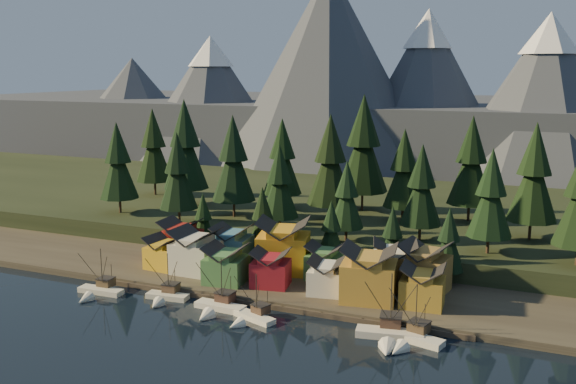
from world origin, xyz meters
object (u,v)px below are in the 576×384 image
at_px(house_front_0, 164,252).
at_px(house_front_1, 196,250).
at_px(boat_0, 97,286).
at_px(boat_5, 390,328).
at_px(house_back_1, 232,245).
at_px(boat_2, 217,301).
at_px(boat_6, 411,332).
at_px(house_back_0, 181,238).
at_px(boat_3, 251,312).
at_px(boat_1, 165,291).

bearing_deg(house_front_0, house_front_1, 7.38).
relative_size(boat_0, house_front_1, 1.12).
height_order(boat_5, house_back_1, boat_5).
bearing_deg(boat_5, boat_0, 171.52).
height_order(boat_2, boat_5, boat_5).
bearing_deg(boat_2, house_back_1, 114.33).
relative_size(boat_5, house_front_0, 1.65).
xyz_separation_m(boat_6, house_front_1, (-51.35, 15.84, 4.61)).
bearing_deg(house_back_0, boat_3, -42.66).
height_order(boat_0, boat_6, boat_6).
height_order(boat_1, house_back_1, house_back_1).
bearing_deg(house_front_0, boat_2, -29.14).
relative_size(boat_1, boat_2, 0.91).
bearing_deg(boat_1, boat_6, -6.91).
bearing_deg(boat_2, boat_5, 2.80).
xyz_separation_m(boat_6, house_back_1, (-46.49, 23.70, 4.30)).
height_order(boat_5, house_front_0, boat_5).
height_order(boat_2, house_back_0, house_back_0).
bearing_deg(boat_5, boat_6, -7.75).
bearing_deg(boat_0, boat_6, -0.76).
relative_size(boat_2, house_back_1, 1.25).
relative_size(house_front_0, house_front_1, 0.82).
height_order(boat_0, house_front_1, house_front_1).
height_order(boat_3, boat_6, boat_6).
distance_m(boat_2, house_back_1, 25.47).
relative_size(boat_3, house_back_1, 1.06).
bearing_deg(boat_1, boat_2, -10.80).
bearing_deg(boat_6, boat_2, -165.54).
xyz_separation_m(boat_6, house_front_0, (-59.55, 15.60, 3.33)).
relative_size(boat_1, house_front_0, 1.31).
xyz_separation_m(boat_0, boat_6, (64.78, 1.28, 0.13)).
distance_m(boat_3, house_back_1, 30.95).
height_order(house_front_0, house_back_1, house_back_1).
relative_size(boat_6, house_back_0, 1.25).
distance_m(boat_0, boat_3, 35.41).
bearing_deg(boat_1, house_back_1, 75.50).
height_order(house_front_0, house_back_0, house_back_0).
height_order(boat_0, boat_2, boat_2).
xyz_separation_m(boat_5, house_back_0, (-56.54, 23.74, 4.13)).
distance_m(boat_0, house_front_0, 18.01).
xyz_separation_m(boat_1, boat_5, (46.51, -1.58, 0.29)).
bearing_deg(house_back_0, boat_1, -68.84).
bearing_deg(boat_3, boat_1, -168.53).
bearing_deg(house_front_1, boat_3, -37.43).
xyz_separation_m(boat_3, house_back_1, (-17.11, 25.39, 4.54)).
xyz_separation_m(boat_2, house_back_0, (-22.63, 23.38, 4.34)).
bearing_deg(boat_0, house_front_1, 49.99).
bearing_deg(boat_1, house_front_0, 118.50).
relative_size(boat_1, boat_3, 1.07).
xyz_separation_m(boat_6, house_back_0, (-60.14, 23.62, 4.40)).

